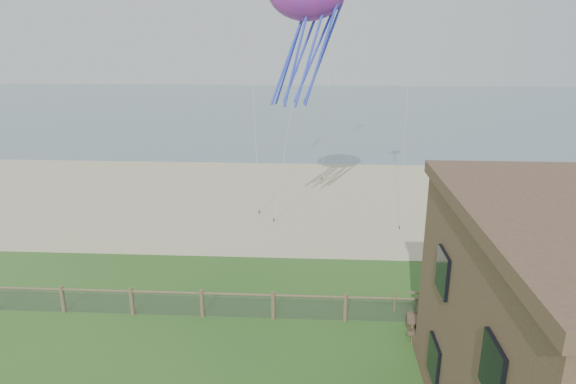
% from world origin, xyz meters
% --- Properties ---
extents(sand_beach, '(72.00, 20.00, 0.02)m').
position_xyz_m(sand_beach, '(0.00, 22.00, 0.00)').
color(sand_beach, tan).
rests_on(sand_beach, ground).
extents(ocean, '(160.00, 68.00, 0.02)m').
position_xyz_m(ocean, '(0.00, 66.00, 0.00)').
color(ocean, slate).
rests_on(ocean, ground).
extents(chainlink_fence, '(36.20, 0.20, 1.25)m').
position_xyz_m(chainlink_fence, '(0.00, 6.00, 0.55)').
color(chainlink_fence, brown).
rests_on(chainlink_fence, ground).
extents(picnic_table, '(1.94, 1.57, 0.75)m').
position_xyz_m(picnic_table, '(6.25, 5.00, 0.38)').
color(picnic_table, brown).
rests_on(picnic_table, ground).
extents(octopus_kite, '(4.32, 3.54, 7.73)m').
position_xyz_m(octopus_kite, '(1.08, 14.32, 11.50)').
color(octopus_kite, '#F6266A').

